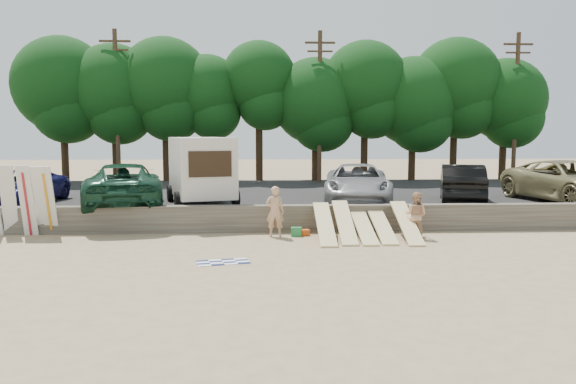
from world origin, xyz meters
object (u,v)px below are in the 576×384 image
(box_trailer, at_px, (201,167))
(beachgoer_b, at_px, (416,215))
(car_0, at_px, (19,187))
(car_4, at_px, (570,182))
(cooler, at_px, (296,232))
(car_3, at_px, (462,183))
(car_2, at_px, (357,183))
(beachgoer_a, at_px, (275,212))
(car_1, at_px, (124,185))

(box_trailer, height_order, beachgoer_b, box_trailer)
(box_trailer, relative_size, car_0, 0.94)
(car_4, bearing_deg, cooler, -172.96)
(car_3, distance_m, beachgoer_b, 5.60)
(car_0, distance_m, car_2, 14.38)
(beachgoer_a, relative_size, beachgoer_b, 1.11)
(car_1, relative_size, car_3, 1.27)
(box_trailer, bearing_deg, beachgoer_b, -43.59)
(cooler, bearing_deg, car_0, 163.14)
(car_4, relative_size, cooler, 17.11)
(car_1, xyz_separation_m, car_3, (14.31, 0.55, -0.06))
(car_0, xyz_separation_m, beachgoer_a, (10.71, -4.35, -0.50))
(car_3, relative_size, beachgoer_a, 2.73)
(beachgoer_a, bearing_deg, car_0, -19.26)
(beachgoer_a, xyz_separation_m, cooler, (0.77, 0.09, -0.75))
(beachgoer_a, distance_m, beachgoer_b, 4.96)
(box_trailer, distance_m, cooler, 5.71)
(car_2, bearing_deg, car_1, -167.08)
(car_1, bearing_deg, beachgoer_a, 138.49)
(car_0, bearing_deg, box_trailer, 2.59)
(car_1, xyz_separation_m, beachgoer_a, (6.12, -3.47, -0.67))
(beachgoer_b, bearing_deg, car_1, 13.61)
(cooler, bearing_deg, box_trailer, 138.74)
(car_3, relative_size, beachgoer_b, 3.04)
(car_0, bearing_deg, car_2, 6.21)
(car_2, distance_m, beachgoer_b, 4.97)
(car_2, relative_size, car_4, 0.91)
(car_1, relative_size, beachgoer_a, 3.47)
(car_4, bearing_deg, car_0, 168.78)
(car_1, distance_m, car_2, 9.82)
(car_0, distance_m, cooler, 12.31)
(box_trailer, distance_m, car_2, 6.73)
(car_0, xyz_separation_m, beachgoer_b, (15.65, -4.83, -0.60))
(car_0, height_order, car_4, car_4)
(car_4, xyz_separation_m, beachgoer_b, (-7.88, -4.18, -0.78))
(box_trailer, xyz_separation_m, beachgoer_b, (7.94, -4.30, -1.45))
(car_2, bearing_deg, beachgoer_b, -66.91)
(car_0, bearing_deg, beachgoer_a, -15.62)
(box_trailer, height_order, car_0, box_trailer)
(car_1, height_order, car_4, car_4)
(car_1, height_order, car_2, car_1)
(car_0, xyz_separation_m, car_3, (18.91, -0.33, 0.11))
(car_2, xyz_separation_m, car_4, (9.15, -0.58, 0.08))
(car_3, height_order, beachgoer_a, car_3)
(car_3, height_order, beachgoer_b, car_3)
(box_trailer, bearing_deg, cooler, -59.90)
(car_0, height_order, car_2, car_2)
(car_4, height_order, cooler, car_4)
(car_3, bearing_deg, beachgoer_b, 70.84)
(car_4, bearing_deg, car_2, 166.75)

